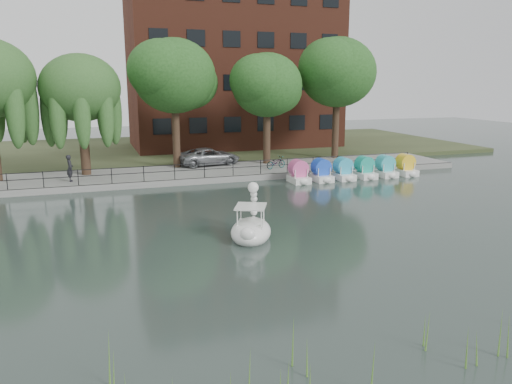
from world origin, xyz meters
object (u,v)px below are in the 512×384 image
pedestrian (70,166)px  bicycle (276,162)px  minivan (209,155)px  swan_boat (251,227)px

pedestrian → bicycle: bearing=-92.2°
pedestrian → minivan: bearing=-74.5°
bicycle → pedestrian: bearing=72.0°
minivan → swan_boat: 17.50m
bicycle → swan_boat: bearing=135.7°
minivan → bicycle: (4.30, -3.12, -0.26)m
swan_boat → bicycle: bearing=89.8°
minivan → bicycle: size_ratio=3.18×
bicycle → swan_boat: 15.69m
bicycle → swan_boat: swan_boat is taller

